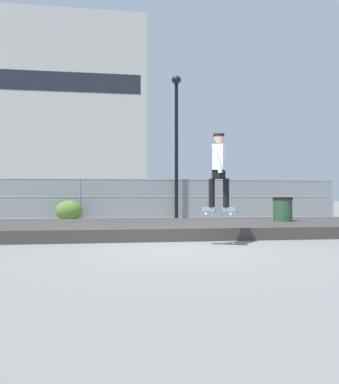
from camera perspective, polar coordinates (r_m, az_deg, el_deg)
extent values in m
plane|color=slate|center=(7.19, 1.78, -9.12)|extent=(120.00, 120.00, 0.00)
cube|color=#3D3A38|center=(10.24, -1.05, -5.73)|extent=(13.85, 3.93, 0.30)
cube|color=#2D608C|center=(7.73, 7.86, -3.14)|extent=(0.81, 0.51, 0.02)
cylinder|color=silver|center=(7.78, 9.86, -3.38)|extent=(0.06, 0.05, 0.05)
cylinder|color=silver|center=(7.60, 9.70, -3.44)|extent=(0.06, 0.05, 0.05)
cylinder|color=silver|center=(7.86, 6.09, -3.36)|extent=(0.06, 0.05, 0.05)
cylinder|color=silver|center=(7.68, 5.84, -3.42)|extent=(0.06, 0.05, 0.05)
cube|color=#99999E|center=(7.69, 9.78, -3.25)|extent=(0.10, 0.15, 0.01)
cube|color=#99999E|center=(7.77, 5.97, -3.23)|extent=(0.10, 0.15, 0.01)
cube|color=gray|center=(7.69, 9.48, -2.75)|extent=(0.30, 0.21, 0.09)
cube|color=gray|center=(7.76, 6.26, -2.74)|extent=(0.30, 0.21, 0.09)
cylinder|color=black|center=(7.70, 8.99, -0.14)|extent=(0.13, 0.13, 0.61)
cylinder|color=black|center=(7.74, 6.73, -0.15)|extent=(0.13, 0.13, 0.61)
cube|color=black|center=(7.73, 7.85, 2.78)|extent=(0.36, 0.41, 0.18)
cube|color=white|center=(7.76, 7.85, 5.44)|extent=(0.36, 0.44, 0.54)
cylinder|color=white|center=(8.00, 8.12, 4.83)|extent=(0.25, 0.18, 0.58)
cylinder|color=white|center=(7.51, 7.56, 5.18)|extent=(0.25, 0.18, 0.58)
sphere|color=tan|center=(7.82, 7.85, 8.54)|extent=(0.21, 0.21, 0.21)
cylinder|color=black|center=(7.83, 7.85, 8.96)|extent=(0.24, 0.24, 0.05)
cylinder|color=gray|center=(16.48, -14.09, -1.08)|extent=(0.06, 0.06, 1.85)
cylinder|color=gray|center=(16.90, 6.83, -1.09)|extent=(0.06, 0.06, 1.85)
cylinder|color=gray|center=(19.32, 24.56, -0.98)|extent=(0.06, 0.06, 1.85)
cylinder|color=gray|center=(16.43, -3.49, 1.98)|extent=(18.22, 0.04, 0.04)
cylinder|color=gray|center=(16.41, -3.50, -0.78)|extent=(18.22, 0.04, 0.04)
cylinder|color=gray|center=(16.44, -3.50, -4.12)|extent=(18.22, 0.04, 0.04)
cube|color=gray|center=(16.41, -3.50, -1.10)|extent=(18.22, 0.01, 1.85)
cylinder|color=black|center=(16.34, 1.10, 6.47)|extent=(0.16, 0.16, 6.16)
ellipsoid|color=black|center=(17.05, 1.10, 17.40)|extent=(0.44, 0.44, 0.36)
cube|color=#B7BABF|center=(20.12, -12.88, -1.73)|extent=(4.45, 1.94, 0.70)
cube|color=#23282D|center=(20.13, -13.44, 0.18)|extent=(2.25, 1.67, 0.64)
cylinder|color=black|center=(20.95, -9.01, -2.65)|extent=(0.65, 0.26, 0.64)
cylinder|color=black|center=(19.24, -8.98, -2.83)|extent=(0.65, 0.26, 0.64)
cylinder|color=black|center=(21.11, -16.44, -2.62)|extent=(0.65, 0.26, 0.64)
cylinder|color=black|center=(19.41, -17.07, -2.79)|extent=(0.65, 0.26, 0.64)
cube|color=#B2AFA8|center=(55.38, -15.92, 11.36)|extent=(22.35, 14.15, 25.07)
cube|color=#1E232B|center=(49.34, -17.17, 16.47)|extent=(20.56, 0.04, 2.50)
ellipsoid|color=#567A33|center=(15.89, -15.68, -2.86)|extent=(1.13, 0.93, 0.87)
cylinder|color=#2D5133|center=(11.32, 17.56, -3.57)|extent=(0.56, 0.56, 0.95)
cylinder|color=black|center=(11.31, 17.55, -0.96)|extent=(0.59, 0.59, 0.08)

